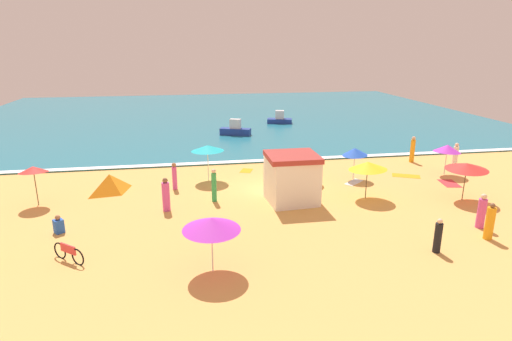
{
  "coord_description": "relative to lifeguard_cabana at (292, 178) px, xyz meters",
  "views": [
    {
      "loc": [
        -5.04,
        -23.8,
        8.47
      ],
      "look_at": [
        -0.67,
        1.48,
        0.8
      ],
      "focal_mm": 29.95,
      "sensor_mm": 36.0,
      "label": 1
    }
  ],
  "objects": [
    {
      "name": "beach_umbrella_6",
      "position": [
        11.37,
        3.17,
        0.43
      ],
      "size": [
        2.46,
        2.46,
        2.11
      ],
      "color": "silver",
      "rests_on": "ground_plane"
    },
    {
      "name": "beach_umbrella_4",
      "position": [
        -4.3,
        4.67,
        0.74
      ],
      "size": [
        2.88,
        2.89,
        2.33
      ],
      "color": "silver",
      "rests_on": "ground_plane"
    },
    {
      "name": "beachgoer_7",
      "position": [
        7.56,
        -6.1,
        -0.59
      ],
      "size": [
        0.49,
        0.49,
        1.71
      ],
      "color": "orange",
      "rests_on": "ground_plane"
    },
    {
      "name": "beach_towel_1",
      "position": [
        8.72,
        3.34,
        -1.37
      ],
      "size": [
        1.96,
        1.52,
        0.01
      ],
      "color": "orange",
      "rests_on": "ground_plane"
    },
    {
      "name": "beachgoer_0",
      "position": [
        12.89,
        4.36,
        -0.5
      ],
      "size": [
        0.47,
        0.47,
        1.86
      ],
      "color": "white",
      "rests_on": "ground_plane"
    },
    {
      "name": "ocean_water",
      "position": [
        -0.69,
        30.17,
        -1.33
      ],
      "size": [
        60.0,
        44.0,
        0.1
      ],
      "primitive_type": "cube",
      "color": "teal",
      "rests_on": "ground_plane"
    },
    {
      "name": "beach_umbrella_2",
      "position": [
        5.0,
        3.35,
        0.44
      ],
      "size": [
        2.01,
        1.99,
        2.11
      ],
      "color": "silver",
      "rests_on": "ground_plane"
    },
    {
      "name": "beach_umbrella_5",
      "position": [
        4.31,
        -0.15,
        0.53
      ],
      "size": [
        2.88,
        2.87,
        2.2
      ],
      "color": "#4C3823",
      "rests_on": "ground_plane"
    },
    {
      "name": "beachgoer_5",
      "position": [
        -11.66,
        -2.13,
        -1.0
      ],
      "size": [
        0.55,
        0.55,
        0.88
      ],
      "color": "blue",
      "rests_on": "ground_plane"
    },
    {
      "name": "beachgoer_2",
      "position": [
        -4.22,
        0.77,
        -0.45
      ],
      "size": [
        0.38,
        0.38,
        1.88
      ],
      "color": "green",
      "rests_on": "ground_plane"
    },
    {
      "name": "ground_plane",
      "position": [
        -0.69,
        2.17,
        -1.38
      ],
      "size": [
        60.0,
        60.0,
        0.0
      ],
      "primitive_type": "plane",
      "color": "#E0A856"
    },
    {
      "name": "beach_towel_2",
      "position": [
        -1.58,
        6.34,
        -1.37
      ],
      "size": [
        1.08,
        1.26,
        0.01
      ],
      "color": "orange",
      "rests_on": "ground_plane"
    },
    {
      "name": "beachgoer_3",
      "position": [
        4.54,
        -6.88,
        -0.67
      ],
      "size": [
        0.42,
        0.42,
        1.52
      ],
      "color": "black",
      "rests_on": "ground_plane"
    },
    {
      "name": "beachgoer_4",
      "position": [
        8.02,
        -4.92,
        -0.58
      ],
      "size": [
        0.49,
        0.49,
        1.7
      ],
      "color": "#D84CA5",
      "rests_on": "ground_plane"
    },
    {
      "name": "beachgoer_6",
      "position": [
        -6.8,
        -0.19,
        -0.54
      ],
      "size": [
        0.5,
        0.5,
        1.81
      ],
      "color": "#D84CA5",
      "rests_on": "ground_plane"
    },
    {
      "name": "beach_umbrella_3",
      "position": [
        -13.75,
        1.88,
        0.62
      ],
      "size": [
        1.64,
        1.67,
        2.26
      ],
      "color": "#4C3823",
      "rests_on": "ground_plane"
    },
    {
      "name": "lifeguard_cabana",
      "position": [
        0.0,
        0.0,
        0.0
      ],
      "size": [
        2.75,
        2.66,
        2.72
      ],
      "color": "white",
      "rests_on": "ground_plane"
    },
    {
      "name": "small_boat_0",
      "position": [
        4.65,
        23.37,
        -0.85
      ],
      "size": [
        2.85,
        1.78,
        1.37
      ],
      "color": "navy",
      "rests_on": "ocean_water"
    },
    {
      "name": "beach_umbrella_7",
      "position": [
        1.48,
        3.34,
        0.48
      ],
      "size": [
        2.61,
        2.61,
        2.04
      ],
      "color": "silver",
      "rests_on": "ground_plane"
    },
    {
      "name": "small_boat_1",
      "position": [
        -0.88,
        17.97,
        -0.79
      ],
      "size": [
        3.01,
        1.9,
        1.52
      ],
      "color": "navy",
      "rests_on": "ocean_water"
    },
    {
      "name": "beach_towel_3",
      "position": [
        10.61,
        1.39,
        -1.37
      ],
      "size": [
        1.24,
        1.76,
        0.01
      ],
      "color": "red",
      "rests_on": "ground_plane"
    },
    {
      "name": "beach_towel_0",
      "position": [
        4.77,
        2.64,
        -1.37
      ],
      "size": [
        1.55,
        1.43,
        0.01
      ],
      "color": "white",
      "rests_on": "ground_plane"
    },
    {
      "name": "wave_breaker_foam",
      "position": [
        -0.69,
        8.47,
        -1.27
      ],
      "size": [
        57.0,
        0.7,
        0.01
      ],
      "primitive_type": "cube",
      "color": "white",
      "rests_on": "ocean_water"
    },
    {
      "name": "beachgoer_8",
      "position": [
        10.85,
        6.52,
        -0.44
      ],
      "size": [
        0.47,
        0.47,
        1.94
      ],
      "color": "orange",
      "rests_on": "ground_plane"
    },
    {
      "name": "beach_tent",
      "position": [
        -10.17,
        3.34,
        -0.82
      ],
      "size": [
        2.6,
        2.57,
        1.11
      ],
      "color": "orange",
      "rests_on": "ground_plane"
    },
    {
      "name": "parked_bicycle",
      "position": [
        -10.54,
        -5.09,
        -1.0
      ],
      "size": [
        1.43,
        1.22,
        0.76
      ],
      "color": "black",
      "rests_on": "ground_plane"
    },
    {
      "name": "beachgoer_1",
      "position": [
        -6.4,
        3.24,
        -0.56
      ],
      "size": [
        0.3,
        0.3,
        1.66
      ],
      "color": "#D84CA5",
      "rests_on": "ground_plane"
    },
    {
      "name": "beach_umbrella_8",
      "position": [
        -4.87,
        -6.85,
        0.6
      ],
      "size": [
        2.52,
        2.53,
        2.25
      ],
      "color": "silver",
      "rests_on": "ground_plane"
    },
    {
      "name": "beach_umbrella_1",
      "position": [
        9.57,
        -1.37,
        0.58
      ],
      "size": [
        3.21,
        3.21,
        2.19
      ],
      "color": "#4C3823",
      "rests_on": "ground_plane"
    }
  ]
}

